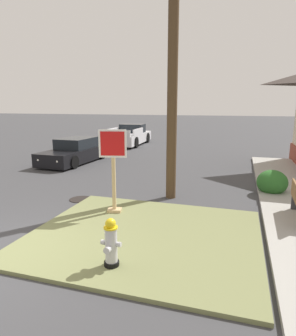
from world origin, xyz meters
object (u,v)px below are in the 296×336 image
object	(u,v)px
pickup_truck_white	(130,136)
utility_pole	(173,24)
fire_hydrant	(111,244)
stop_sign	(114,173)
parked_sedan_black	(75,152)
manhole_cover	(81,199)

from	to	relation	value
pickup_truck_white	utility_pole	xyz separation A→B (m)	(5.85, -11.89, 4.57)
fire_hydrant	stop_sign	distance (m)	2.86
fire_hydrant	stop_sign	world-z (taller)	stop_sign
fire_hydrant	utility_pole	size ratio (longest dim) A/B	0.09
pickup_truck_white	utility_pole	distance (m)	14.02
parked_sedan_black	utility_pole	world-z (taller)	utility_pole
parked_sedan_black	pickup_truck_white	xyz separation A→B (m)	(0.21, 7.46, 0.07)
stop_sign	pickup_truck_white	bearing A→B (deg)	108.90
fire_hydrant	utility_pole	xyz separation A→B (m)	(0.05, 4.53, 4.68)
stop_sign	manhole_cover	xyz separation A→B (m)	(-1.55, 0.89, -1.16)
stop_sign	utility_pole	size ratio (longest dim) A/B	0.22
manhole_cover	parked_sedan_black	xyz separation A→B (m)	(-3.41, 5.49, 0.53)
pickup_truck_white	utility_pole	size ratio (longest dim) A/B	0.52
pickup_truck_white	fire_hydrant	bearing A→B (deg)	-70.54
manhole_cover	utility_pole	xyz separation A→B (m)	(2.66, 1.06, 5.18)
fire_hydrant	stop_sign	xyz separation A→B (m)	(-1.06, 2.57, 0.67)
stop_sign	manhole_cover	distance (m)	2.13
stop_sign	fire_hydrant	bearing A→B (deg)	-67.58
parked_sedan_black	utility_pole	bearing A→B (deg)	-36.11
parked_sedan_black	pickup_truck_white	bearing A→B (deg)	88.35
stop_sign	utility_pole	xyz separation A→B (m)	(1.12, 1.96, 4.01)
fire_hydrant	utility_pole	distance (m)	6.51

